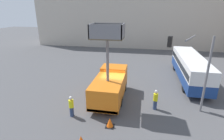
# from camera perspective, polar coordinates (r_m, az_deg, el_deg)

# --- Properties ---
(ground_plane) EXTENTS (120.00, 120.00, 0.00)m
(ground_plane) POSITION_cam_1_polar(r_m,az_deg,el_deg) (17.43, 1.17, -8.48)
(ground_plane) COLOR #4C4C4F
(building_backdrop_far) EXTENTS (44.00, 10.00, 14.56)m
(building_backdrop_far) POSITION_cam_1_polar(r_m,az_deg,el_deg) (42.22, 7.79, 18.08)
(building_backdrop_far) COLOR #BCB2A3
(building_backdrop_far) RESTS_ON ground_plane
(utility_truck) EXTENTS (2.55, 6.21, 7.07)m
(utility_truck) POSITION_cam_1_polar(r_m,az_deg,el_deg) (16.19, -0.63, -4.51)
(utility_truck) COLOR orange
(utility_truck) RESTS_ON ground_plane
(city_bus) EXTENTS (2.50, 11.14, 2.95)m
(city_bus) POSITION_cam_1_polar(r_m,az_deg,el_deg) (22.53, 24.09, 1.21)
(city_bus) COLOR navy
(city_bus) RESTS_ON ground_plane
(traffic_light_pole) EXTENTS (3.18, 2.93, 6.29)m
(traffic_light_pole) POSITION_cam_1_polar(r_m,az_deg,el_deg) (15.40, 25.08, 2.79)
(traffic_light_pole) COLOR slate
(traffic_light_pole) RESTS_ON ground_plane
(road_worker_near_truck) EXTENTS (0.38, 0.38, 1.76)m
(road_worker_near_truck) POSITION_cam_1_polar(r_m,az_deg,el_deg) (14.41, -13.13, -11.50)
(road_worker_near_truck) COLOR navy
(road_worker_near_truck) RESTS_ON ground_plane
(road_worker_directing) EXTENTS (0.38, 0.38, 1.79)m
(road_worker_directing) POSITION_cam_1_polar(r_m,az_deg,el_deg) (15.37, 13.99, -9.41)
(road_worker_directing) COLOR navy
(road_worker_directing) RESTS_ON ground_plane
(traffic_cone_near_truck) EXTENTS (0.63, 0.63, 0.72)m
(traffic_cone_near_truck) POSITION_cam_1_polar(r_m,az_deg,el_deg) (13.24, -0.70, -16.79)
(traffic_cone_near_truck) COLOR black
(traffic_cone_near_truck) RESTS_ON ground_plane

